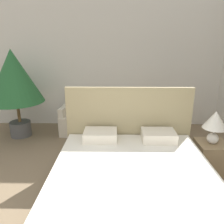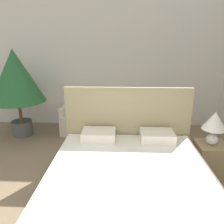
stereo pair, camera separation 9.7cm
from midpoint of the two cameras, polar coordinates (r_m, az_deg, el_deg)
The scene contains 8 objects.
wall_back at distance 4.95m, azimuth 0.38°, elevation 13.00°, with size 10.00×0.06×2.90m.
bed at distance 2.60m, azimuth 5.56°, elevation -19.30°, with size 1.87×2.21×1.24m.
armchair_near_window_left at distance 4.71m, azimuth -8.19°, elevation -2.21°, with size 0.68×0.66×0.79m.
armchair_near_window_right at distance 4.64m, azimuth 3.74°, elevation -2.41°, with size 0.66×0.64×0.79m.
potted_palm at distance 4.67m, azimuth -23.31°, elevation 8.11°, with size 1.08×1.08×1.75m.
nightstand at distance 3.53m, azimuth 24.97°, elevation -11.21°, with size 0.42×0.41×0.49m.
table_lamp at distance 3.30m, azimuth 25.96°, elevation -2.65°, with size 0.33×0.33×0.48m.
side_table at distance 4.59m, azimuth -2.36°, elevation -2.77°, with size 0.34×0.34×0.50m.
Camera 2 is at (0.23, -0.83, 1.85)m, focal length 35.00 mm.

